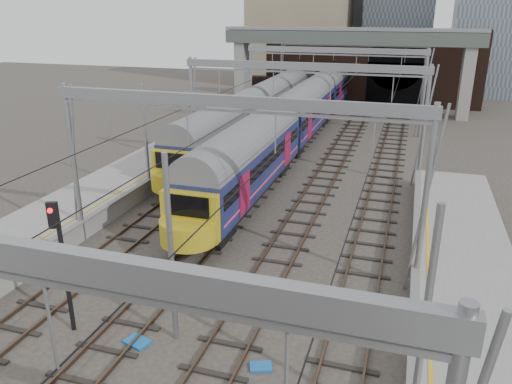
% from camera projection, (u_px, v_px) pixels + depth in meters
% --- Properties ---
extents(ground, '(160.00, 160.00, 0.00)m').
position_uv_depth(ground, '(150.00, 374.00, 16.34)').
color(ground, '#38332D').
rests_on(ground, ground).
extents(tracks, '(14.40, 80.00, 0.22)m').
position_uv_depth(tracks, '(273.00, 209.00, 29.76)').
color(tracks, '#4C3828').
rests_on(tracks, ground).
extents(overhead_line, '(16.80, 80.00, 8.00)m').
position_uv_depth(overhead_line, '(300.00, 83.00, 33.29)').
color(overhead_line, gray).
rests_on(overhead_line, ground).
extents(retaining_wall, '(28.00, 2.75, 9.00)m').
position_uv_depth(retaining_wall, '(366.00, 68.00, 60.91)').
color(retaining_wall, '#311D15').
rests_on(retaining_wall, ground).
extents(overbridge, '(28.00, 3.00, 9.25)m').
position_uv_depth(overbridge, '(349.00, 46.00, 54.98)').
color(overbridge, gray).
rests_on(overbridge, ground).
extents(train_main, '(2.90, 67.11, 4.96)m').
position_uv_depth(train_main, '(321.00, 95.00, 52.81)').
color(train_main, black).
rests_on(train_main, ground).
extents(train_second, '(2.80, 64.73, 4.82)m').
position_uv_depth(train_second, '(296.00, 87.00, 58.64)').
color(train_second, black).
rests_on(train_second, ground).
extents(signal_near_left, '(0.41, 0.48, 5.17)m').
position_uv_depth(signal_near_left, '(61.00, 252.00, 17.45)').
color(signal_near_left, black).
rests_on(signal_near_left, ground).
extents(equip_cover_a, '(1.02, 0.85, 0.10)m').
position_uv_depth(equip_cover_a, '(137.00, 342.00, 17.84)').
color(equip_cover_a, '#165EAB').
rests_on(equip_cover_a, ground).
extents(equip_cover_b, '(0.89, 0.69, 0.10)m').
position_uv_depth(equip_cover_b, '(194.00, 247.00, 24.90)').
color(equip_cover_b, '#165EAB').
rests_on(equip_cover_b, ground).
extents(equip_cover_c, '(0.86, 0.74, 0.09)m').
position_uv_depth(equip_cover_c, '(261.00, 367.00, 16.61)').
color(equip_cover_c, '#165EAB').
rests_on(equip_cover_c, ground).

